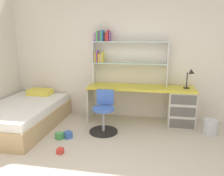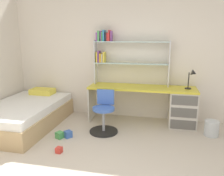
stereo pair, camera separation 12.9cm
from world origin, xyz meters
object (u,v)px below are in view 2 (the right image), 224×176
(desk, at_px, (170,104))
(bookshelf_hutch, at_px, (120,52))
(waste_bin, at_px, (212,128))
(toy_block_blue_1, at_px, (68,134))
(desk_lamp, at_px, (193,76))
(swivel_chair, at_px, (104,116))
(toy_block_red_0, at_px, (59,150))
(toy_block_green_2, at_px, (60,135))
(bed_platform, at_px, (25,114))

(desk, height_order, bookshelf_hutch, bookshelf_hutch)
(waste_bin, bearing_deg, toy_block_blue_1, -165.84)
(desk_lamp, height_order, swivel_chair, desk_lamp)
(swivel_chair, bearing_deg, toy_block_blue_1, -145.06)
(desk, bearing_deg, toy_block_red_0, -137.32)
(desk, bearing_deg, waste_bin, -28.56)
(toy_block_blue_1, height_order, toy_block_green_2, toy_block_blue_1)
(desk, bearing_deg, toy_block_blue_1, -150.06)
(desk, height_order, waste_bin, desk)
(bookshelf_hutch, height_order, swivel_chair, bookshelf_hutch)
(waste_bin, height_order, toy_block_blue_1, waste_bin)
(desk, xyz_separation_m, swivel_chair, (-1.20, -0.62, -0.12))
(desk, xyz_separation_m, bookshelf_hutch, (-1.05, 0.17, 1.00))
(desk_lamp, bearing_deg, toy_block_blue_1, -155.07)
(desk_lamp, xyz_separation_m, toy_block_blue_1, (-2.11, -0.98, -0.94))
(bookshelf_hutch, height_order, toy_block_red_0, bookshelf_hutch)
(desk_lamp, distance_m, toy_block_green_2, 2.65)
(toy_block_red_0, distance_m, toy_block_blue_1, 0.54)
(desk, distance_m, toy_block_blue_1, 2.05)
(toy_block_blue_1, bearing_deg, desk, 29.94)
(desk_lamp, distance_m, swivel_chair, 1.81)
(toy_block_green_2, bearing_deg, bookshelf_hutch, 56.13)
(waste_bin, relative_size, toy_block_green_2, 2.44)
(toy_block_green_2, bearing_deg, bed_platform, 157.28)
(waste_bin, bearing_deg, desk, 151.44)
(bed_platform, bearing_deg, toy_block_blue_1, -17.18)
(desk_lamp, bearing_deg, desk, 176.28)
(desk_lamp, xyz_separation_m, swivel_chair, (-1.56, -0.60, -0.70))
(bed_platform, height_order, toy_block_red_0, bed_platform)
(bookshelf_hutch, height_order, bed_platform, bookshelf_hutch)
(toy_block_red_0, height_order, toy_block_blue_1, toy_block_blue_1)
(toy_block_red_0, bearing_deg, bed_platform, 142.78)
(bookshelf_hutch, distance_m, toy_block_green_2, 2.02)
(bookshelf_hutch, distance_m, bed_platform, 2.27)
(desk, bearing_deg, desk_lamp, -3.72)
(bookshelf_hutch, bearing_deg, waste_bin, -17.64)
(desk_lamp, bearing_deg, toy_block_red_0, -143.34)
(desk, height_order, toy_block_blue_1, desk)
(desk, xyz_separation_m, waste_bin, (0.71, -0.39, -0.29))
(bookshelf_hutch, distance_m, swivel_chair, 1.38)
(bookshelf_hutch, relative_size, waste_bin, 5.61)
(desk_lamp, bearing_deg, waste_bin, -46.58)
(bookshelf_hutch, height_order, waste_bin, bookshelf_hutch)
(bookshelf_hutch, xyz_separation_m, toy_block_red_0, (-0.62, -1.71, -1.37))
(desk, height_order, bed_platform, desk)
(desk_lamp, height_order, bed_platform, desk_lamp)
(toy_block_blue_1, bearing_deg, desk_lamp, 24.93)
(bookshelf_hutch, distance_m, waste_bin, 2.25)
(bookshelf_hutch, height_order, toy_block_green_2, bookshelf_hutch)
(toy_block_blue_1, bearing_deg, waste_bin, 14.16)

